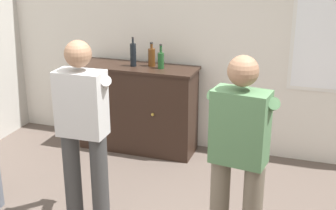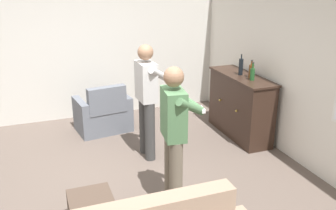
{
  "view_description": "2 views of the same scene",
  "coord_description": "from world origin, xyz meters",
  "px_view_note": "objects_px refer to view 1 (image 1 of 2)",
  "views": [
    {
      "loc": [
        1.2,
        -2.57,
        2.41
      ],
      "look_at": [
        0.03,
        0.92,
        1.12
      ],
      "focal_mm": 50.0,
      "sensor_mm": 36.0,
      "label": 1
    },
    {
      "loc": [
        4.23,
        -0.84,
        2.6
      ],
      "look_at": [
        0.2,
        0.65,
        1.07
      ],
      "focal_mm": 40.0,
      "sensor_mm": 36.0,
      "label": 2
    }
  ],
  "objects_px": {
    "person_standing_right": "(239,154)",
    "bottle_spirits_clear": "(133,55)",
    "sideboard_cabinet": "(138,108)",
    "bottle_liquor_amber": "(161,60)",
    "person_standing_left": "(83,128)",
    "bottle_wine_green": "(152,57)"
  },
  "relations": [
    {
      "from": "sideboard_cabinet",
      "to": "person_standing_right",
      "type": "xyz_separation_m",
      "value": [
        1.52,
        -1.76,
        0.42
      ]
    },
    {
      "from": "bottle_liquor_amber",
      "to": "bottle_spirits_clear",
      "type": "height_order",
      "value": "bottle_spirits_clear"
    },
    {
      "from": "bottle_wine_green",
      "to": "bottle_liquor_amber",
      "type": "xyz_separation_m",
      "value": [
        0.14,
        -0.07,
        -0.01
      ]
    },
    {
      "from": "sideboard_cabinet",
      "to": "bottle_liquor_amber",
      "type": "bearing_deg",
      "value": -1.83
    },
    {
      "from": "bottle_spirits_clear",
      "to": "person_standing_right",
      "type": "height_order",
      "value": "person_standing_right"
    },
    {
      "from": "sideboard_cabinet",
      "to": "person_standing_right",
      "type": "height_order",
      "value": "person_standing_right"
    },
    {
      "from": "bottle_spirits_clear",
      "to": "person_standing_right",
      "type": "bearing_deg",
      "value": -48.25
    },
    {
      "from": "sideboard_cabinet",
      "to": "person_standing_right",
      "type": "bearing_deg",
      "value": -49.14
    },
    {
      "from": "person_standing_left",
      "to": "person_standing_right",
      "type": "xyz_separation_m",
      "value": [
        1.33,
        -0.1,
        0.0
      ]
    },
    {
      "from": "sideboard_cabinet",
      "to": "person_standing_right",
      "type": "relative_size",
      "value": 0.85
    },
    {
      "from": "person_standing_left",
      "to": "bottle_wine_green",
      "type": "bearing_deg",
      "value": 91.07
    },
    {
      "from": "person_standing_left",
      "to": "person_standing_right",
      "type": "distance_m",
      "value": 1.33
    },
    {
      "from": "bottle_spirits_clear",
      "to": "person_standing_left",
      "type": "xyz_separation_m",
      "value": [
        0.23,
        -1.65,
        -0.24
      ]
    },
    {
      "from": "sideboard_cabinet",
      "to": "bottle_spirits_clear",
      "type": "bearing_deg",
      "value": -159.04
    },
    {
      "from": "person_standing_right",
      "to": "bottle_liquor_amber",
      "type": "bearing_deg",
      "value": 124.92
    },
    {
      "from": "sideboard_cabinet",
      "to": "bottle_wine_green",
      "type": "distance_m",
      "value": 0.65
    },
    {
      "from": "bottle_wine_green",
      "to": "bottle_spirits_clear",
      "type": "distance_m",
      "value": 0.21
    },
    {
      "from": "bottle_spirits_clear",
      "to": "person_standing_left",
      "type": "relative_size",
      "value": 0.2
    },
    {
      "from": "person_standing_left",
      "to": "person_standing_right",
      "type": "bearing_deg",
      "value": -4.14
    },
    {
      "from": "bottle_wine_green",
      "to": "bottle_spirits_clear",
      "type": "xyz_separation_m",
      "value": [
        -0.2,
        -0.07,
        0.03
      ]
    },
    {
      "from": "bottle_wine_green",
      "to": "bottle_liquor_amber",
      "type": "height_order",
      "value": "bottle_liquor_amber"
    },
    {
      "from": "person_standing_right",
      "to": "bottle_spirits_clear",
      "type": "bearing_deg",
      "value": 131.75
    }
  ]
}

